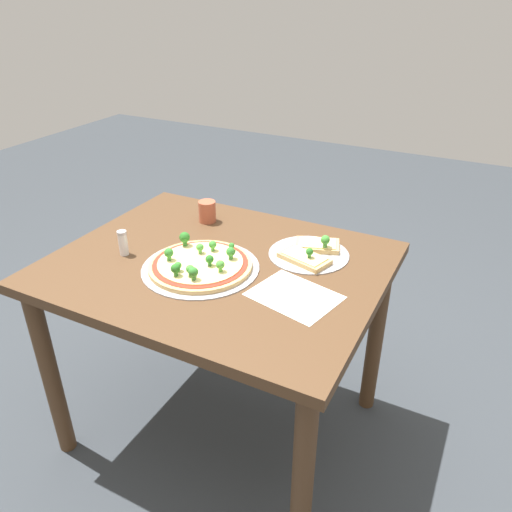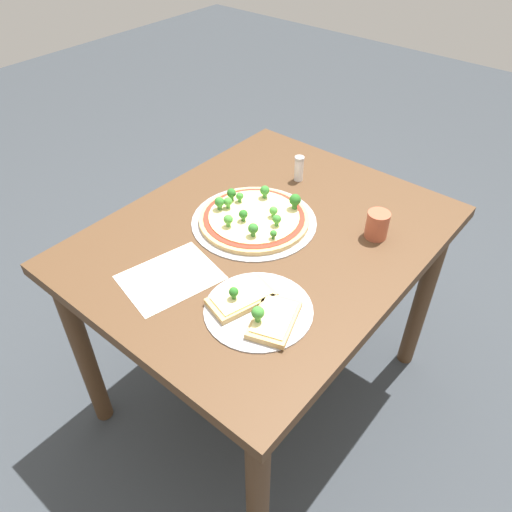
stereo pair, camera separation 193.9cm
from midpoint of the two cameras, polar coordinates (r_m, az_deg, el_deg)
ground_plane at (r=1.82m, az=27.24°, el=-29.65°), size 8.00×8.00×0.00m
dining_table at (r=1.29m, az=36.12°, el=-18.66°), size 1.07×0.85×0.74m
pizza_tray_whole at (r=1.22m, az=35.85°, el=-13.46°), size 0.38×0.38×0.07m
pizza_tray_slice at (r=1.11m, az=46.05°, el=-28.43°), size 0.27×0.27×0.07m
drinking_cup at (r=1.41m, az=49.70°, el=-12.70°), size 0.07×0.07×0.08m
condiment_shaker at (r=1.41m, az=36.91°, el=-4.32°), size 0.03×0.03×0.09m
paper_menu at (r=1.02m, az=31.21°, el=-26.58°), size 0.28×0.24×0.00m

